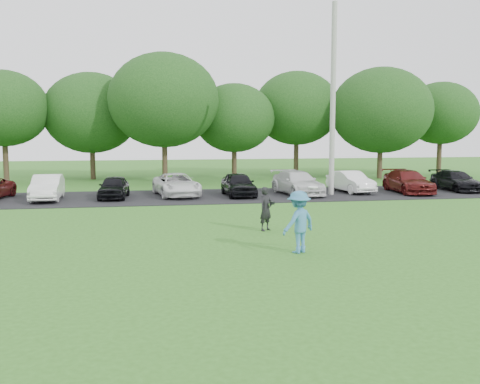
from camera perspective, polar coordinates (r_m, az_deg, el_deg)
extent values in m
plane|color=#30641C|center=(15.61, 2.23, -6.19)|extent=(100.00, 100.00, 0.00)
cube|color=black|center=(28.28, -3.33, -0.43)|extent=(32.00, 6.50, 0.03)
cylinder|color=#A7A7A2|center=(29.12, 9.88, 9.64)|extent=(0.28, 0.28, 10.13)
imported|color=teal|center=(15.19, 6.28, -3.18)|extent=(1.32, 1.15, 1.77)
cylinder|color=white|center=(14.97, 7.81, 0.52)|extent=(0.27, 0.27, 0.05)
imported|color=black|center=(18.48, 2.78, -1.81)|extent=(0.66, 0.62, 1.52)
cube|color=black|center=(18.31, 3.46, -1.18)|extent=(0.17, 0.16, 0.10)
imported|color=white|center=(28.15, -19.87, 0.46)|extent=(1.47, 3.82, 1.24)
imported|color=black|center=(27.94, -13.30, 0.52)|extent=(1.61, 3.44, 1.14)
imported|color=white|center=(28.34, -6.79, 0.78)|extent=(2.60, 4.52, 1.19)
imported|color=black|center=(28.16, -0.17, 0.85)|extent=(1.59, 3.68, 1.24)
imported|color=silver|center=(28.97, 6.14, 0.98)|extent=(2.33, 4.51, 1.25)
imported|color=white|center=(30.48, 11.72, 1.09)|extent=(1.77, 3.72, 1.18)
imported|color=#531212|center=(31.11, 17.49, 1.08)|extent=(1.96, 4.34, 1.23)
imported|color=black|center=(33.18, 22.03, 1.13)|extent=(1.60, 3.89, 1.12)
cylinder|color=#38281C|center=(39.06, -23.70, 2.92)|extent=(0.36, 0.36, 2.70)
ellipsoid|color=#214C19|center=(39.03, -23.94, 8.16)|extent=(5.94, 5.94, 5.05)
cylinder|color=#38281C|center=(39.54, -15.43, 2.90)|extent=(0.36, 0.36, 2.20)
ellipsoid|color=#214C19|center=(39.49, -15.59, 8.13)|extent=(6.68, 6.68, 5.68)
cylinder|color=#38281C|center=(36.57, -8.02, 3.19)|extent=(0.36, 0.36, 2.70)
ellipsoid|color=#214C19|center=(36.56, -8.13, 9.67)|extent=(7.42, 7.42, 6.31)
cylinder|color=#38281C|center=(38.46, -0.62, 3.04)|extent=(0.36, 0.36, 2.20)
ellipsoid|color=#214C19|center=(38.40, -0.62, 7.90)|extent=(5.76, 5.76, 4.90)
cylinder|color=#38281C|center=(40.91, 6.00, 3.57)|extent=(0.36, 0.36, 2.70)
ellipsoid|color=#214C19|center=(40.89, 6.07, 8.87)|extent=(6.50, 6.50, 5.53)
cylinder|color=#38281C|center=(40.20, 14.67, 2.98)|extent=(0.36, 0.36, 2.20)
ellipsoid|color=#214C19|center=(40.16, 14.83, 8.42)|extent=(7.24, 7.24, 6.15)
cylinder|color=#38281C|center=(43.97, 20.46, 3.40)|extent=(0.36, 0.36, 2.70)
ellipsoid|color=#214C19|center=(43.94, 20.64, 7.88)|extent=(5.58, 5.58, 4.74)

